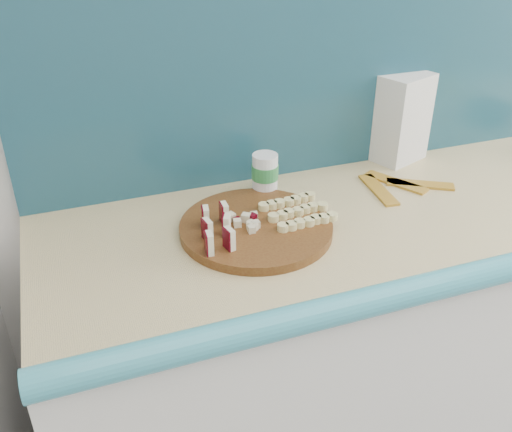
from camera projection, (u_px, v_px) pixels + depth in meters
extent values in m
cube|color=silver|center=(393.00, 19.00, 1.50)|extent=(3.60, 0.04, 2.60)
cube|color=white|center=(441.00, 332.00, 1.71)|extent=(2.20, 0.60, 0.88)
cube|color=#D9C27F|center=(469.00, 199.00, 1.48)|extent=(2.20, 0.60, 0.03)
cube|color=teal|center=(420.00, 69.00, 1.59)|extent=(2.20, 0.02, 0.50)
cylinder|color=#47220F|center=(256.00, 228.00, 1.31)|extent=(0.38, 0.38, 0.02)
cube|color=beige|center=(210.00, 243.00, 1.19)|extent=(0.01, 0.03, 0.05)
cube|color=#43040F|center=(206.00, 244.00, 1.19)|extent=(0.01, 0.03, 0.05)
cube|color=beige|center=(208.00, 230.00, 1.24)|extent=(0.01, 0.03, 0.05)
cube|color=#43040F|center=(204.00, 230.00, 1.23)|extent=(0.01, 0.03, 0.05)
cube|color=beige|center=(206.00, 217.00, 1.28)|extent=(0.01, 0.03, 0.05)
cube|color=#43040F|center=(203.00, 218.00, 1.28)|extent=(0.01, 0.03, 0.05)
cube|color=beige|center=(230.00, 238.00, 1.21)|extent=(0.01, 0.03, 0.05)
cube|color=#43040F|center=(226.00, 239.00, 1.20)|extent=(0.01, 0.03, 0.05)
cube|color=beige|center=(227.00, 225.00, 1.25)|extent=(0.01, 0.03, 0.05)
cube|color=#43040F|center=(224.00, 226.00, 1.25)|extent=(0.01, 0.03, 0.05)
cube|color=beige|center=(225.00, 213.00, 1.30)|extent=(0.01, 0.03, 0.05)
cube|color=#43040F|center=(221.00, 214.00, 1.30)|extent=(0.01, 0.03, 0.05)
cube|color=beige|center=(250.00, 221.00, 1.30)|extent=(0.02, 0.02, 0.02)
cube|color=beige|center=(251.00, 219.00, 1.30)|extent=(0.02, 0.02, 0.02)
cube|color=#43040F|center=(248.00, 217.00, 1.31)|extent=(0.02, 0.02, 0.02)
cube|color=beige|center=(245.00, 220.00, 1.30)|extent=(0.02, 0.02, 0.02)
cube|color=beige|center=(241.00, 221.00, 1.30)|extent=(0.02, 0.02, 0.02)
cube|color=beige|center=(237.00, 223.00, 1.29)|extent=(0.02, 0.02, 0.02)
cube|color=beige|center=(244.00, 224.00, 1.29)|extent=(0.02, 0.02, 0.02)
cube|color=beige|center=(245.00, 226.00, 1.28)|extent=(0.02, 0.02, 0.02)
cube|color=#43040F|center=(250.00, 228.00, 1.27)|extent=(0.02, 0.02, 0.02)
cube|color=beige|center=(252.00, 224.00, 1.29)|extent=(0.02, 0.02, 0.02)
cube|color=beige|center=(256.00, 223.00, 1.29)|extent=(0.02, 0.02, 0.02)
cylinder|color=#DDD187|center=(284.00, 227.00, 1.28)|extent=(0.03, 0.03, 0.02)
cylinder|color=#DDD187|center=(292.00, 225.00, 1.28)|extent=(0.03, 0.03, 0.02)
cylinder|color=#DDD187|center=(300.00, 223.00, 1.29)|extent=(0.03, 0.03, 0.02)
cylinder|color=#DDD187|center=(308.00, 222.00, 1.30)|extent=(0.03, 0.03, 0.02)
cylinder|color=#DDD187|center=(317.00, 220.00, 1.31)|extent=(0.03, 0.03, 0.02)
cylinder|color=#DDD187|center=(325.00, 218.00, 1.31)|extent=(0.03, 0.03, 0.02)
cylinder|color=#DDD187|center=(332.00, 216.00, 1.32)|extent=(0.03, 0.03, 0.02)
cylinder|color=#DDD187|center=(273.00, 217.00, 1.32)|extent=(0.03, 0.03, 0.02)
cylinder|color=#DDD187|center=(282.00, 215.00, 1.32)|extent=(0.03, 0.03, 0.02)
cylinder|color=#DDD187|center=(290.00, 213.00, 1.33)|extent=(0.03, 0.03, 0.02)
cylinder|color=#DDD187|center=(298.00, 211.00, 1.34)|extent=(0.03, 0.03, 0.02)
cylinder|color=#DDD187|center=(306.00, 209.00, 1.35)|extent=(0.03, 0.03, 0.02)
cylinder|color=#DDD187|center=(313.00, 207.00, 1.35)|extent=(0.03, 0.03, 0.02)
cylinder|color=#DDD187|center=(321.00, 206.00, 1.36)|extent=(0.03, 0.03, 0.02)
cylinder|color=#DDD187|center=(264.00, 206.00, 1.36)|extent=(0.03, 0.03, 0.02)
cylinder|color=#DDD187|center=(272.00, 205.00, 1.37)|extent=(0.03, 0.03, 0.02)
cylinder|color=#DDD187|center=(280.00, 203.00, 1.37)|extent=(0.03, 0.03, 0.02)
cylinder|color=#DDD187|center=(288.00, 201.00, 1.38)|extent=(0.03, 0.03, 0.02)
cylinder|color=#DDD187|center=(295.00, 200.00, 1.39)|extent=(0.03, 0.03, 0.02)
cylinder|color=#DDD187|center=(303.00, 198.00, 1.40)|extent=(0.03, 0.03, 0.02)
cylinder|color=#DDD187|center=(310.00, 196.00, 1.40)|extent=(0.03, 0.03, 0.02)
cube|color=silver|center=(402.00, 118.00, 1.61)|extent=(0.17, 0.15, 0.25)
cylinder|color=white|center=(265.00, 175.00, 1.45)|extent=(0.07, 0.07, 0.11)
cylinder|color=#308542|center=(265.00, 172.00, 1.44)|extent=(0.07, 0.07, 0.04)
cube|color=gold|center=(378.00, 190.00, 1.49)|extent=(0.06, 0.18, 0.01)
cube|color=gold|center=(396.00, 182.00, 1.53)|extent=(0.12, 0.17, 0.01)
cube|color=gold|center=(420.00, 184.00, 1.52)|extent=(0.17, 0.12, 0.01)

